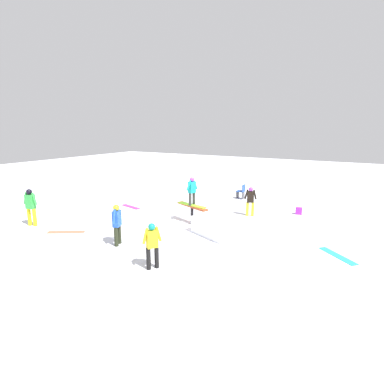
{
  "coord_description": "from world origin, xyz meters",
  "views": [
    {
      "loc": [
        -6.41,
        11.06,
        4.19
      ],
      "look_at": [
        0.0,
        0.0,
        1.42
      ],
      "focal_mm": 28.0,
      "sensor_mm": 36.0,
      "label": 1
    }
  ],
  "objects": [
    {
      "name": "snow_kicker_ramp",
      "position": [
        -1.64,
        0.65,
        0.34
      ],
      "size": [
        2.23,
        2.06,
        0.67
      ],
      "primitive_type": "cube",
      "rotation": [
        0.0,
        0.0,
        -0.38
      ],
      "color": "white",
      "rests_on": "ground"
    },
    {
      "name": "loose_snowboard_cyan",
      "position": [
        -5.95,
        0.61,
        0.01
      ],
      "size": [
        1.28,
        1.19,
        0.02
      ],
      "primitive_type": "cube",
      "rotation": [
        0.0,
        0.0,
        2.41
      ],
      "color": "#26BFC5",
      "rests_on": "ground"
    },
    {
      "name": "bystander_black",
      "position": [
        -1.86,
        -2.38,
        0.8
      ],
      "size": [
        0.6,
        0.29,
        1.42
      ],
      "rotation": [
        0.0,
        0.0,
        0.31
      ],
      "color": "gold",
      "rests_on": "ground"
    },
    {
      "name": "bystander_yellow",
      "position": [
        -1.18,
        4.4,
        0.8
      ],
      "size": [
        0.41,
        0.56,
        1.43
      ],
      "rotation": [
        0.0,
        0.0,
        4.13
      ],
      "color": "black",
      "rests_on": "ground"
    },
    {
      "name": "folding_chair",
      "position": [
        -0.21,
        -5.51,
        0.41
      ],
      "size": [
        0.45,
        0.45,
        0.88
      ],
      "rotation": [
        0.0,
        0.0,
        1.55
      ],
      "color": "#3F3F44",
      "rests_on": "ground"
    },
    {
      "name": "main_rider_on_rail",
      "position": [
        0.0,
        0.0,
        1.42
      ],
      "size": [
        1.52,
        0.67,
        1.26
      ],
      "rotation": [
        0.0,
        0.0,
        -0.23
      ],
      "color": "#8FE426",
      "rests_on": "rail_feature"
    },
    {
      "name": "ground_plane",
      "position": [
        0.0,
        0.0,
        0.0
      ],
      "size": [
        60.0,
        60.0,
        0.0
      ],
      "primitive_type": "plane",
      "color": "white"
    },
    {
      "name": "rail_feature",
      "position": [
        0.0,
        0.0,
        0.68
      ],
      "size": [
        1.82,
        0.94,
        0.82
      ],
      "rotation": [
        0.0,
        0.0,
        -0.38
      ],
      "color": "black",
      "rests_on": "ground"
    },
    {
      "name": "bystander_blue",
      "position": [
        1.07,
        3.53,
        0.85
      ],
      "size": [
        0.33,
        0.67,
        1.51
      ],
      "rotation": [
        0.0,
        0.0,
        5.08
      ],
      "color": "black",
      "rests_on": "ground"
    },
    {
      "name": "loose_snowboard_coral",
      "position": [
        3.84,
        3.62,
        0.01
      ],
      "size": [
        1.41,
        1.03,
        0.02
      ],
      "primitive_type": "cube",
      "rotation": [
        0.0,
        0.0,
        3.71
      ],
      "color": "#E76F4E",
      "rests_on": "ground"
    },
    {
      "name": "backpack_on_snow",
      "position": [
        -3.85,
        -3.84,
        0.17
      ],
      "size": [
        0.34,
        0.28,
        0.34
      ],
      "primitive_type": "cube",
      "rotation": [
        0.0,
        0.0,
        3.34
      ],
      "color": "purple",
      "rests_on": "ground"
    },
    {
      "name": "bystander_green",
      "position": [
        5.83,
        3.78,
        0.91
      ],
      "size": [
        0.69,
        0.3,
        1.63
      ],
      "rotation": [
        0.0,
        0.0,
        0.22
      ],
      "color": "yellow",
      "rests_on": "ground"
    },
    {
      "name": "loose_snowboard_magenta",
      "position": [
        4.25,
        -0.74,
        0.01
      ],
      "size": [
        1.39,
        0.58,
        0.02
      ],
      "primitive_type": "cube",
      "rotation": [
        0.0,
        0.0,
        2.91
      ],
      "color": "#CA3090",
      "rests_on": "ground"
    }
  ]
}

